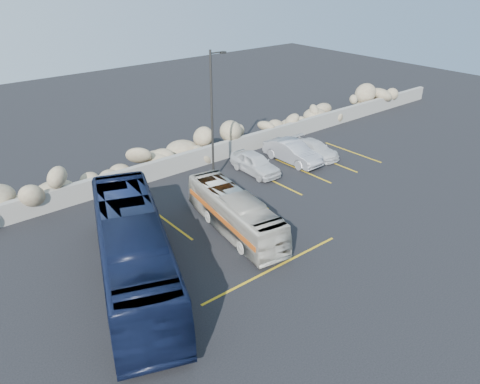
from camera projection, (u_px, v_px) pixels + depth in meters
ground at (293, 262)px, 21.50m from camera, size 90.00×90.00×0.00m
seawall at (158, 169)px, 29.55m from camera, size 60.00×0.40×1.20m
riprap_pile at (148, 154)px, 30.07m from camera, size 54.00×2.80×2.60m
parking_lines at (282, 192)px, 27.99m from camera, size 18.16×9.36×0.01m
lamppost at (213, 114)px, 27.62m from camera, size 1.14×0.18×8.00m
vintage_bus at (235, 213)px, 23.55m from camera, size 2.93×7.69×2.09m
tour_coach at (133, 251)px, 19.53m from camera, size 6.41×11.38×3.11m
car_a at (255, 163)px, 30.27m from camera, size 1.74×3.98×1.33m
car_b at (293, 152)px, 31.86m from camera, size 1.61×4.46×1.46m
car_c at (315, 149)px, 32.86m from camera, size 1.57×3.83×1.11m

